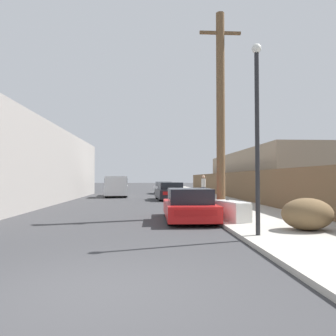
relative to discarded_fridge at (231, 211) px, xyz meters
name	(u,v)px	position (x,y,z in m)	size (l,w,h in m)	color
ground_plane	(95,293)	(-3.71, -6.96, -0.46)	(220.00, 220.00, 0.00)	#38383A
sidewalk_curb	(202,196)	(1.59, 16.54, -0.40)	(4.20, 63.00, 0.12)	#ADA89E
discarded_fridge	(231,211)	(0.00, 0.00, 0.00)	(1.09, 1.90, 0.71)	silver
parked_sports_car_red	(189,206)	(-1.42, 0.95, 0.10)	(1.85, 4.45, 1.25)	red
car_parked_mid	(170,192)	(-1.42, 12.95, 0.16)	(2.18, 4.41, 1.32)	black
car_parked_far	(163,188)	(-1.47, 22.78, 0.14)	(2.03, 4.24, 1.27)	silver
pickup_truck	(116,187)	(-5.85, 17.36, 0.43)	(2.41, 5.88, 1.79)	silver
utility_pole	(221,111)	(0.12, 2.16, 4.09)	(1.80, 0.36, 8.71)	brown
street_lamp	(257,124)	(-0.05, -3.10, 2.62)	(0.26, 0.26, 5.17)	#232326
brush_pile	(307,214)	(1.67, -2.37, 0.12)	(1.49, 1.23, 0.94)	brown
wooden_fence	(226,184)	(3.54, 15.60, 0.65)	(0.08, 41.31, 1.99)	brown
building_left_block	(10,166)	(-12.25, 10.58, 2.01)	(7.00, 25.43, 4.96)	gray
building_right_house	(267,175)	(7.56, 16.90, 1.50)	(6.00, 19.45, 3.93)	gray
pedestrian	(204,186)	(1.27, 13.61, 0.55)	(0.34, 0.34, 1.74)	#282D42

